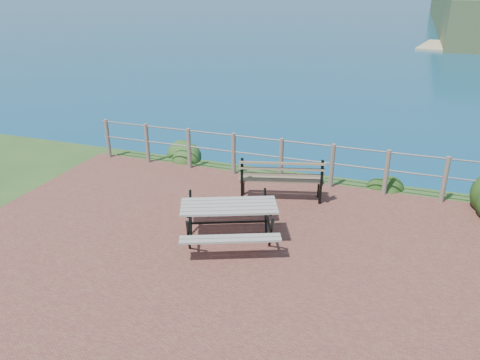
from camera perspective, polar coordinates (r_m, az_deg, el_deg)
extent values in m
cube|color=brown|center=(8.00, -1.36, -9.04)|extent=(10.00, 7.00, 0.12)
cylinder|color=#6B5B4C|center=(12.53, -15.82, 4.89)|extent=(0.10, 0.10, 1.00)
cylinder|color=#6B5B4C|center=(11.92, -11.25, 4.42)|extent=(0.10, 0.10, 1.00)
cylinder|color=#6B5B4C|center=(11.39, -6.23, 3.86)|extent=(0.10, 0.10, 1.00)
cylinder|color=#6B5B4C|center=(10.97, -0.79, 3.21)|extent=(0.10, 0.10, 1.00)
cylinder|color=#6B5B4C|center=(10.65, 5.03, 2.50)|extent=(0.10, 0.10, 1.00)
cylinder|color=#6B5B4C|center=(10.44, 11.14, 1.71)|extent=(0.10, 0.10, 1.00)
cylinder|color=#6B5B4C|center=(10.36, 17.41, 0.89)|extent=(0.10, 0.10, 1.00)
cylinder|color=#6B5B4C|center=(10.41, 23.70, 0.05)|extent=(0.10, 0.10, 1.00)
cylinder|color=slate|center=(10.50, 5.12, 4.79)|extent=(9.40, 0.04, 0.04)
cylinder|color=slate|center=(10.63, 5.04, 2.75)|extent=(9.40, 0.04, 0.04)
cube|color=#9F9A8F|center=(8.03, -1.37, -3.18)|extent=(1.78, 1.26, 0.04)
cube|color=#9F9A8F|center=(8.16, -1.35, -4.91)|extent=(1.61, 0.86, 0.04)
cube|color=#9F9A8F|center=(8.16, -1.35, -4.91)|extent=(1.61, 0.86, 0.04)
cylinder|color=black|center=(8.18, -1.35, -5.19)|extent=(1.32, 0.58, 0.04)
cube|color=brown|center=(9.71, 5.06, 0.24)|extent=(1.78, 0.88, 0.04)
cube|color=brown|center=(9.59, 5.12, 1.90)|extent=(1.70, 0.59, 0.39)
cube|color=black|center=(9.80, 5.01, -1.04)|extent=(0.07, 0.08, 0.48)
cube|color=black|center=(9.80, 5.01, -1.04)|extent=(0.07, 0.08, 0.48)
cube|color=black|center=(9.80, 5.01, -1.04)|extent=(0.07, 0.08, 0.48)
cube|color=black|center=(9.80, 5.01, -1.04)|extent=(0.07, 0.08, 0.48)
ellipsoid|color=#2D531F|center=(12.36, -6.64, 2.83)|extent=(0.79, 0.79, 0.54)
ellipsoid|color=#1A4114|center=(10.94, 16.98, -0.82)|extent=(0.69, 0.69, 0.40)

